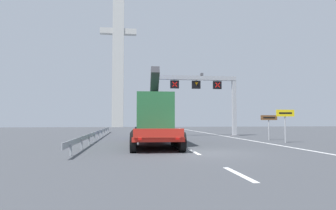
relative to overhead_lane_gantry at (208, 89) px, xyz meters
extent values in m
plane|color=#424449|center=(-4.47, -15.01, -5.18)|extent=(112.00, 112.00, 0.00)
cube|color=silver|center=(-5.05, -21.01, -5.18)|extent=(0.20, 2.60, 0.01)
cube|color=silver|center=(-5.05, -14.62, -5.18)|extent=(0.20, 2.60, 0.01)
cube|color=silver|center=(-5.05, -8.22, -5.18)|extent=(0.20, 2.60, 0.01)
cube|color=silver|center=(-5.05, -1.83, -5.18)|extent=(0.20, 2.60, 0.01)
cube|color=silver|center=(-5.05, 4.56, -5.18)|extent=(0.20, 2.60, 0.01)
cube|color=silver|center=(-5.05, 10.95, -5.18)|extent=(0.20, 2.60, 0.01)
cube|color=silver|center=(-5.05, 17.34, -5.18)|extent=(0.20, 2.60, 0.01)
cube|color=silver|center=(-5.05, 23.74, -5.18)|extent=(0.20, 2.60, 0.01)
cube|color=silver|center=(-5.05, 30.13, -5.18)|extent=(0.20, 2.60, 0.01)
cube|color=silver|center=(-5.05, 36.52, -5.18)|extent=(0.20, 2.60, 0.01)
cube|color=silver|center=(-5.05, 42.91, -5.18)|extent=(0.20, 2.60, 0.01)
cube|color=silver|center=(1.73, -3.01, -5.18)|extent=(0.20, 63.00, 0.01)
cube|color=#9EA0A5|center=(2.92, 0.00, -1.89)|extent=(0.40, 0.40, 6.59)
cube|color=slate|center=(2.92, 0.00, -5.14)|extent=(0.90, 0.90, 0.08)
cube|color=#9EA0A5|center=(-1.38, 0.00, 1.16)|extent=(9.00, 0.44, 0.44)
cube|color=#4C4C51|center=(-0.75, 0.00, 1.56)|extent=(0.28, 0.40, 0.28)
cube|color=black|center=(1.01, 0.00, 0.41)|extent=(0.93, 0.24, 0.86)
cube|color=#9EA0A5|center=(1.01, 0.00, 0.89)|extent=(0.08, 0.08, 0.16)
cube|color=red|center=(1.01, -0.13, 0.41)|extent=(0.57, 0.02, 0.57)
cube|color=red|center=(1.01, -0.13, 0.41)|extent=(0.57, 0.02, 0.57)
cube|color=black|center=(-1.38, 0.00, 0.41)|extent=(0.93, 0.24, 0.86)
cube|color=#9EA0A5|center=(-1.38, 0.00, 0.89)|extent=(0.08, 0.08, 0.16)
cone|color=orange|center=(-1.38, -0.13, 0.50)|extent=(0.34, 0.34, 0.30)
cube|color=black|center=(-3.76, 0.00, 0.41)|extent=(0.93, 0.24, 0.86)
cube|color=#9EA0A5|center=(-3.76, 0.00, 0.89)|extent=(0.08, 0.08, 0.16)
cube|color=red|center=(-3.76, -0.13, 0.41)|extent=(0.57, 0.02, 0.57)
cube|color=red|center=(-3.76, -0.13, 0.41)|extent=(0.57, 0.02, 0.57)
cube|color=red|center=(-6.86, -9.97, -4.45)|extent=(3.22, 10.51, 0.24)
cube|color=red|center=(-7.08, -15.24, -4.08)|extent=(2.66, 0.19, 0.44)
cylinder|color=black|center=(-8.40, -14.41, -4.63)|extent=(0.36, 1.11, 1.10)
cylinder|color=black|center=(-5.70, -14.52, -4.63)|extent=(0.36, 1.11, 1.10)
cylinder|color=black|center=(-8.35, -13.36, -4.63)|extent=(0.36, 1.11, 1.10)
cylinder|color=black|center=(-5.65, -13.47, -4.63)|extent=(0.36, 1.11, 1.10)
cylinder|color=black|center=(-8.31, -12.31, -4.63)|extent=(0.36, 1.11, 1.10)
cylinder|color=black|center=(-5.61, -12.42, -4.63)|extent=(0.36, 1.11, 1.10)
cylinder|color=black|center=(-8.27, -11.26, -4.63)|extent=(0.36, 1.11, 1.10)
cylinder|color=black|center=(-5.57, -11.37, -4.63)|extent=(0.36, 1.11, 1.10)
cylinder|color=black|center=(-8.22, -10.21, -4.63)|extent=(0.36, 1.11, 1.10)
cylinder|color=black|center=(-5.53, -10.32, -4.63)|extent=(0.36, 1.11, 1.10)
cube|color=#1E38AD|center=(-6.57, -2.87, -3.08)|extent=(2.70, 3.30, 3.10)
cube|color=black|center=(-6.57, -2.87, -2.39)|extent=(2.73, 3.32, 0.60)
cylinder|color=black|center=(-7.82, -1.94, -4.63)|extent=(0.38, 1.11, 1.10)
cylinder|color=black|center=(-5.25, -2.05, -4.63)|extent=(0.38, 1.11, 1.10)
cylinder|color=black|center=(-7.90, -3.94, -4.63)|extent=(0.38, 1.11, 1.10)
cylinder|color=black|center=(-5.33, -4.04, -4.63)|extent=(0.38, 1.11, 1.10)
cube|color=#236638|center=(-6.85, -9.57, -2.98)|extent=(2.61, 5.81, 2.70)
cube|color=#2D2D33|center=(-6.88, -10.42, -1.03)|extent=(0.68, 2.96, 2.29)
cube|color=red|center=(-8.06, -15.24, -4.38)|extent=(0.20, 0.07, 0.12)
cube|color=red|center=(-6.10, -15.32, -4.38)|extent=(0.20, 0.07, 0.12)
cylinder|color=#9EA0A5|center=(3.35, -9.50, -3.90)|extent=(0.10, 0.10, 2.56)
cube|color=yellow|center=(3.35, -9.56, -2.89)|extent=(1.47, 0.06, 0.53)
cube|color=black|center=(3.35, -9.60, -2.89)|extent=(1.06, 0.01, 0.12)
cylinder|color=#9EA0A5|center=(3.48, -6.68, -4.09)|extent=(0.10, 0.10, 2.18)
cube|color=brown|center=(3.48, -6.74, -3.22)|extent=(1.51, 0.06, 0.42)
cube|color=black|center=(3.48, -6.77, -3.22)|extent=(1.08, 0.01, 0.12)
cube|color=#999EA3|center=(-11.51, -2.49, -4.58)|extent=(0.04, 29.04, 0.32)
cube|color=#999EA3|center=(-11.45, -15.40, -4.88)|extent=(0.10, 0.10, 0.60)
cube|color=#999EA3|center=(-11.45, -12.17, -4.88)|extent=(0.10, 0.10, 0.60)
cube|color=#999EA3|center=(-11.45, -8.94, -4.88)|extent=(0.10, 0.10, 0.60)
cube|color=#999EA3|center=(-11.45, -5.72, -4.88)|extent=(0.10, 0.10, 0.60)
cube|color=#999EA3|center=(-11.45, -2.49, -4.88)|extent=(0.10, 0.10, 0.60)
cube|color=#999EA3|center=(-11.45, 0.74, -4.88)|extent=(0.10, 0.10, 0.60)
cube|color=#999EA3|center=(-11.45, 3.96, -4.88)|extent=(0.10, 0.10, 0.60)
cube|color=#999EA3|center=(-11.45, 7.19, -4.88)|extent=(0.10, 0.10, 0.60)
cube|color=#999EA3|center=(-11.45, 10.42, -4.88)|extent=(0.10, 0.10, 0.60)
cube|color=#B7B7B2|center=(-11.38, 40.95, 14.09)|extent=(2.80, 2.00, 38.56)
cube|color=#B7B7B2|center=(-11.38, 40.95, 18.72)|extent=(9.00, 1.60, 1.40)
camera|label=1|loc=(-8.62, -29.89, -3.41)|focal=30.19mm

